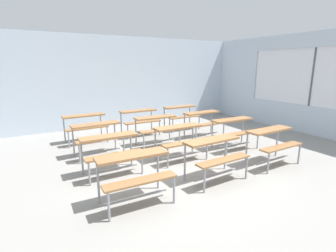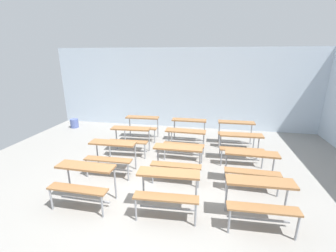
# 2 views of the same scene
# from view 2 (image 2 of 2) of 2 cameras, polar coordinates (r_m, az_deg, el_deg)

# --- Properties ---
(ground) EXTENTS (10.00, 9.00, 0.05)m
(ground) POSITION_cam_2_polar(r_m,az_deg,el_deg) (4.98, -3.58, -15.75)
(ground) COLOR gray
(wall_back) EXTENTS (10.00, 0.12, 3.00)m
(wall_back) POSITION_cam_2_polar(r_m,az_deg,el_deg) (8.69, 3.56, 9.41)
(wall_back) COLOR silver
(wall_back) RESTS_ON ground
(desk_bench_r0c0) EXTENTS (1.11, 0.61, 0.74)m
(desk_bench_r0c0) POSITION_cam_2_polar(r_m,az_deg,el_deg) (4.52, -20.69, -11.97)
(desk_bench_r0c0) COLOR olive
(desk_bench_r0c0) RESTS_ON ground
(desk_bench_r0c1) EXTENTS (1.13, 0.64, 0.74)m
(desk_bench_r0c1) POSITION_cam_2_polar(r_m,az_deg,el_deg) (4.03, -0.09, -14.54)
(desk_bench_r0c1) COLOR olive
(desk_bench_r0c1) RESTS_ON ground
(desk_bench_r0c2) EXTENTS (1.12, 0.63, 0.74)m
(desk_bench_r0c2) POSITION_cam_2_polar(r_m,az_deg,el_deg) (4.07, 22.47, -15.63)
(desk_bench_r0c2) COLOR olive
(desk_bench_r0c2) RESTS_ON ground
(desk_bench_r1c0) EXTENTS (1.11, 0.60, 0.74)m
(desk_bench_r1c0) POSITION_cam_2_polar(r_m,az_deg,el_deg) (5.47, -14.18, -6.13)
(desk_bench_r1c0) COLOR olive
(desk_bench_r1c0) RESTS_ON ground
(desk_bench_r1c1) EXTENTS (1.10, 0.60, 0.74)m
(desk_bench_r1c1) POSITION_cam_2_polar(r_m,az_deg,el_deg) (5.05, 2.36, -7.60)
(desk_bench_r1c1) COLOR olive
(desk_bench_r1c1) RESTS_ON ground
(desk_bench_r1c2) EXTENTS (1.11, 0.62, 0.74)m
(desk_bench_r1c2) POSITION_cam_2_polar(r_m,az_deg,el_deg) (5.08, 20.45, -8.59)
(desk_bench_r1c2) COLOR olive
(desk_bench_r1c2) RESTS_ON ground
(desk_bench_r2c0) EXTENTS (1.13, 0.64, 0.74)m
(desk_bench_r2c0) POSITION_cam_2_polar(r_m,az_deg,el_deg) (6.44, -9.67, -2.23)
(desk_bench_r2c0) COLOR olive
(desk_bench_r2c0) RESTS_ON ground
(desk_bench_r2c1) EXTENTS (1.12, 0.63, 0.74)m
(desk_bench_r2c1) POSITION_cam_2_polar(r_m,az_deg,el_deg) (6.15, 4.29, -2.96)
(desk_bench_r2c1) COLOR olive
(desk_bench_r2c1) RESTS_ON ground
(desk_bench_r2c2) EXTENTS (1.12, 0.62, 0.74)m
(desk_bench_r2c2) POSITION_cam_2_polar(r_m,az_deg,el_deg) (6.13, 18.07, -3.87)
(desk_bench_r2c2) COLOR olive
(desk_bench_r2c2) RESTS_ON ground
(desk_bench_r3c0) EXTENTS (1.12, 0.63, 0.74)m
(desk_bench_r3c0) POSITION_cam_2_polar(r_m,az_deg,el_deg) (7.55, -6.70, 0.83)
(desk_bench_r3c0) COLOR olive
(desk_bench_r3c0) RESTS_ON ground
(desk_bench_r3c1) EXTENTS (1.10, 0.60, 0.74)m
(desk_bench_r3c1) POSITION_cam_2_polar(r_m,az_deg,el_deg) (7.20, 5.25, 0.07)
(desk_bench_r3c1) COLOR olive
(desk_bench_r3c1) RESTS_ON ground
(desk_bench_r3c2) EXTENTS (1.10, 0.59, 0.74)m
(desk_bench_r3c2) POSITION_cam_2_polar(r_m,az_deg,el_deg) (7.25, 16.94, -0.52)
(desk_bench_r3c2) COLOR olive
(desk_bench_r3c2) RESTS_ON ground
(trash_bin) EXTENTS (0.30, 0.30, 0.34)m
(trash_bin) POSITION_cam_2_polar(r_m,az_deg,el_deg) (9.55, -22.67, 0.64)
(trash_bin) COLOR #51609E
(trash_bin) RESTS_ON ground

